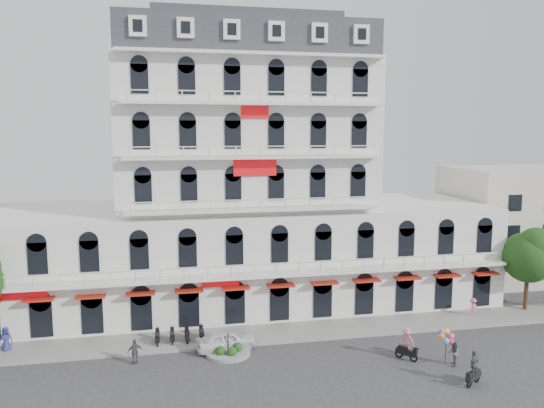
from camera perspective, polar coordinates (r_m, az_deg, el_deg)
The scene contains 14 objects.
ground at distance 34.76m, azimuth 1.70°, elevation -19.36°, with size 120.00×120.00×0.00m, color #38383A.
sidewalk at distance 42.76m, azimuth -1.10°, elevation -13.84°, with size 53.00×4.00×0.16m, color gray.
main_building at distance 48.96m, azimuth -3.01°, elevation 0.90°, with size 45.00×15.00×25.80m.
flank_building_east at distance 63.07m, azimuth 24.81°, elevation -1.89°, with size 14.00×10.00×12.00m, color beige.
traffic_island at distance 39.55m, azimuth -4.74°, elevation -15.45°, with size 3.20×3.20×1.60m.
parked_scooter_row at distance 42.03m, azimuth -9.88°, elevation -14.48°, with size 4.40×1.80×1.10m, color black, non-canonical shape.
tree_east_inner at distance 51.83m, azimuth 25.94°, elevation -4.83°, with size 4.40×4.37×7.57m.
parked_car at distance 40.10m, azimuth -4.99°, elevation -14.34°, with size 1.79×4.45×1.52m, color white.
rider_northeast at distance 37.09m, azimuth 20.90°, elevation -16.10°, with size 1.50×1.10×2.30m.
rider_center at distance 39.33m, azimuth 14.28°, elevation -14.28°, with size 1.28×1.39×2.31m.
pedestrian_left at distance 43.91m, azimuth -26.71°, elevation -12.91°, with size 0.92×0.60×1.89m, color navy.
pedestrian_mid at distance 38.89m, azimuth -14.51°, elevation -15.11°, with size 1.03×0.43×1.76m, color #4F5056.
pedestrian_right at distance 49.48m, azimuth 20.80°, elevation -10.38°, with size 1.08×0.62×1.66m, color #CF6D98.
balloon_vendor at distance 39.32m, azimuth 18.71°, elevation -14.43°, with size 1.49×1.38×2.45m.
Camera 1 is at (-7.02, -30.09, 15.91)m, focal length 35.00 mm.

